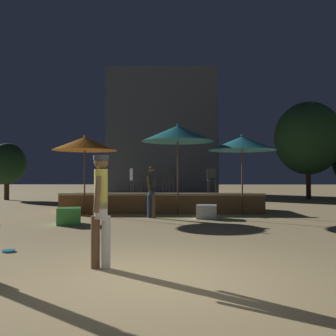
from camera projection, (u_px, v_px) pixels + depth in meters
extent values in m
plane|color=tan|center=(156.00, 279.00, 4.80)|extent=(120.00, 120.00, 0.00)
cube|color=brown|center=(163.00, 202.00, 14.42)|extent=(7.32, 2.49, 0.65)
cube|color=#CCB793|center=(161.00, 194.00, 13.22)|extent=(7.32, 0.12, 0.08)
cylinder|color=brown|center=(178.00, 178.00, 12.89)|extent=(0.05, 0.05, 2.54)
cone|color=teal|center=(178.00, 134.00, 12.92)|extent=(2.53, 2.53, 0.55)
sphere|color=teal|center=(178.00, 125.00, 12.93)|extent=(0.08, 0.08, 0.08)
cylinder|color=brown|center=(85.00, 183.00, 12.94)|extent=(0.05, 0.05, 2.23)
cone|color=orange|center=(85.00, 144.00, 12.98)|extent=(2.24, 2.24, 0.46)
sphere|color=orange|center=(85.00, 136.00, 12.98)|extent=(0.08, 0.08, 0.08)
cylinder|color=brown|center=(242.00, 183.00, 12.89)|extent=(0.05, 0.05, 2.23)
cone|color=teal|center=(242.00, 143.00, 12.92)|extent=(2.37, 2.37, 0.48)
sphere|color=teal|center=(242.00, 135.00, 12.93)|extent=(0.08, 0.08, 0.08)
cube|color=#4CC651|center=(69.00, 216.00, 10.35)|extent=(0.77, 0.77, 0.46)
cube|color=white|center=(206.00, 212.00, 11.88)|extent=(0.69, 0.69, 0.42)
cylinder|color=brown|center=(154.00, 206.00, 11.94)|extent=(0.13, 0.13, 0.76)
cylinder|color=#2D4C7F|center=(149.00, 206.00, 12.02)|extent=(0.13, 0.13, 0.76)
cylinder|color=#2D4C7F|center=(151.00, 192.00, 11.99)|extent=(0.20, 0.20, 0.24)
cylinder|color=#333842|center=(151.00, 182.00, 12.00)|extent=(0.20, 0.20, 0.58)
cylinder|color=brown|center=(154.00, 184.00, 12.13)|extent=(0.15, 0.18, 0.52)
cylinder|color=brown|center=(149.00, 184.00, 11.86)|extent=(0.16, 0.20, 0.52)
sphere|color=brown|center=(151.00, 170.00, 12.01)|extent=(0.21, 0.21, 0.21)
cylinder|color=white|center=(106.00, 242.00, 5.36)|extent=(0.13, 0.13, 0.75)
cylinder|color=brown|center=(95.00, 242.00, 5.38)|extent=(0.13, 0.13, 0.75)
cylinder|color=white|center=(101.00, 210.00, 5.38)|extent=(0.19, 0.19, 0.24)
cylinder|color=#D8D14C|center=(101.00, 189.00, 5.39)|extent=(0.19, 0.19, 0.58)
cylinder|color=brown|center=(104.00, 193.00, 5.54)|extent=(0.10, 0.16, 0.52)
cylinder|color=brown|center=(97.00, 194.00, 5.23)|extent=(0.10, 0.19, 0.52)
sphere|color=brown|center=(101.00, 162.00, 5.40)|extent=(0.20, 0.20, 0.20)
cylinder|color=#333842|center=(101.00, 158.00, 5.40)|extent=(0.23, 0.23, 0.07)
cylinder|color=#47474C|center=(209.00, 186.00, 14.24)|extent=(0.02, 0.02, 0.45)
cylinder|color=#47474C|center=(217.00, 186.00, 14.27)|extent=(0.02, 0.02, 0.45)
cylinder|color=#47474C|center=(208.00, 186.00, 14.54)|extent=(0.02, 0.02, 0.45)
cylinder|color=#47474C|center=(215.00, 186.00, 14.57)|extent=(0.02, 0.02, 0.45)
cylinder|color=#47474C|center=(212.00, 180.00, 14.41)|extent=(0.40, 0.40, 0.02)
cube|color=#47474C|center=(211.00, 174.00, 14.58)|extent=(0.36, 0.07, 0.45)
cylinder|color=#2D3338|center=(167.00, 186.00, 14.79)|extent=(0.02, 0.02, 0.45)
cylinder|color=#2D3338|center=(163.00, 186.00, 14.53)|extent=(0.02, 0.02, 0.45)
cylinder|color=#2D3338|center=(173.00, 186.00, 14.64)|extent=(0.02, 0.02, 0.45)
cylinder|color=#2D3338|center=(170.00, 186.00, 14.38)|extent=(0.02, 0.02, 0.45)
cylinder|color=#2D3338|center=(168.00, 180.00, 14.59)|extent=(0.40, 0.40, 0.02)
cube|color=#2D3338|center=(172.00, 174.00, 14.51)|extent=(0.19, 0.33, 0.45)
cylinder|color=#47474C|center=(141.00, 186.00, 13.95)|extent=(0.02, 0.02, 0.45)
cylinder|color=#47474C|center=(138.00, 186.00, 14.23)|extent=(0.02, 0.02, 0.45)
cylinder|color=#47474C|center=(133.00, 186.00, 13.83)|extent=(0.02, 0.02, 0.45)
cylinder|color=#47474C|center=(131.00, 186.00, 14.11)|extent=(0.02, 0.02, 0.45)
cylinder|color=#47474C|center=(136.00, 180.00, 14.03)|extent=(0.40, 0.40, 0.02)
cube|color=#47474C|center=(132.00, 174.00, 13.97)|extent=(0.18, 0.34, 0.45)
cylinder|color=#33B2D8|center=(9.00, 251.00, 6.55)|extent=(0.22, 0.22, 0.03)
cylinder|color=#3D2B1C|center=(308.00, 183.00, 22.29)|extent=(0.28, 0.28, 1.85)
ellipsoid|color=#1E4223|center=(308.00, 138.00, 22.35)|extent=(3.95, 3.95, 4.34)
cylinder|color=#3D2B1C|center=(7.00, 190.00, 21.34)|extent=(0.28, 0.28, 1.13)
ellipsoid|color=#19381E|center=(7.00, 164.00, 21.37)|extent=(2.12, 2.12, 2.33)
cube|color=#4C5666|center=(163.00, 133.00, 29.26)|extent=(8.41, 3.14, 9.57)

